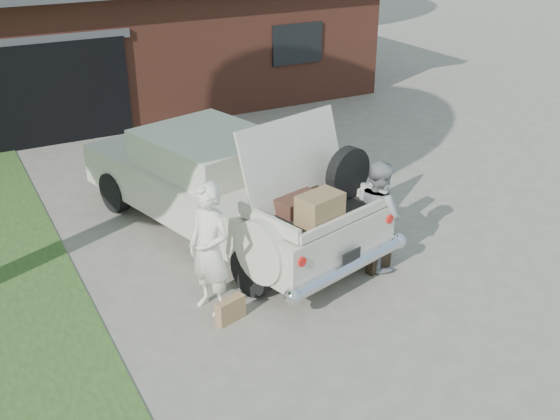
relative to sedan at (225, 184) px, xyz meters
name	(u,v)px	position (x,y,z in m)	size (l,w,h in m)	color
ground	(301,300)	(0.02, -2.41, -0.80)	(90.00, 90.00, 0.00)	gray
house	(120,31)	(1.00, 9.06, 0.87)	(12.80, 7.80, 3.30)	brown
sedan	(225,184)	(0.00, 0.00, 0.00)	(3.40, 5.80, 2.22)	beige
woman_left	(209,249)	(-1.11, -2.02, 0.09)	(0.65, 0.43, 1.78)	silver
woman_right	(378,214)	(1.48, -2.07, 0.00)	(0.78, 0.61, 1.61)	gray
suitcase_left	(230,310)	(-1.01, -2.38, -0.64)	(0.41, 0.13, 0.32)	#9E7950
suitcase_right	(378,260)	(1.40, -2.25, -0.64)	(0.43, 0.14, 0.33)	black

